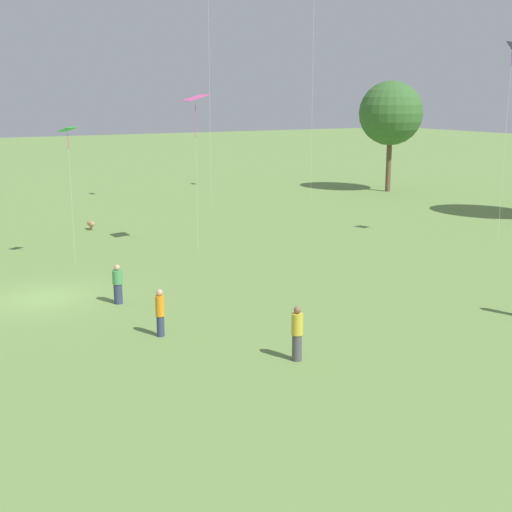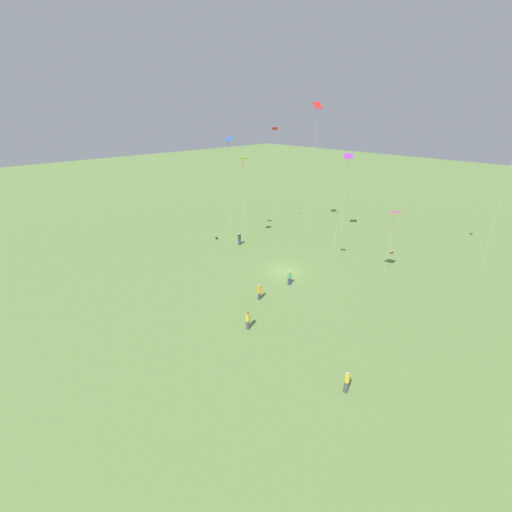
% 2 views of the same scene
% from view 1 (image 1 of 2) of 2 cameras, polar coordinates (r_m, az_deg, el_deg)
% --- Properties ---
extents(ground_plane, '(240.00, 240.00, 0.00)m').
position_cam_1_polar(ground_plane, '(31.48, -16.64, -3.26)').
color(ground_plane, '#6B8E47').
extents(tree_0, '(5.54, 5.54, 9.60)m').
position_cam_1_polar(tree_0, '(64.15, 10.73, 11.15)').
color(tree_0, brown).
rests_on(tree_0, ground_plane).
extents(person_0, '(0.54, 0.54, 1.65)m').
position_cam_1_polar(person_0, '(29.76, -11.00, -2.25)').
color(person_0, '#333D5B').
rests_on(person_0, ground_plane).
extents(person_3, '(0.51, 0.51, 1.82)m').
position_cam_1_polar(person_3, '(23.06, 3.31, -6.21)').
color(person_3, '#4C4C51').
rests_on(person_3, ground_plane).
extents(person_4, '(0.42, 0.42, 1.73)m').
position_cam_1_polar(person_4, '(25.52, -7.68, -4.50)').
color(person_4, '#333D5B').
rests_on(person_4, ground_plane).
extents(kite_2, '(0.94, 0.95, 6.87)m').
position_cam_1_polar(kite_2, '(36.56, -14.82, 9.33)').
color(kite_2, green).
rests_on(kite_2, ground_plane).
extents(kite_6, '(1.22, 1.18, 8.43)m').
position_cam_1_polar(kite_6, '(38.62, -4.87, 12.20)').
color(kite_6, '#E54C99').
rests_on(kite_6, ground_plane).
extents(kite_8, '(0.58, 0.75, 11.20)m').
position_cam_1_polar(kite_8, '(42.07, 19.76, 14.54)').
color(kite_8, black).
rests_on(kite_8, ground_plane).
extents(dog_0, '(0.74, 0.34, 0.58)m').
position_cam_1_polar(dog_0, '(46.47, -13.04, 2.51)').
color(dog_0, tan).
rests_on(dog_0, ground_plane).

